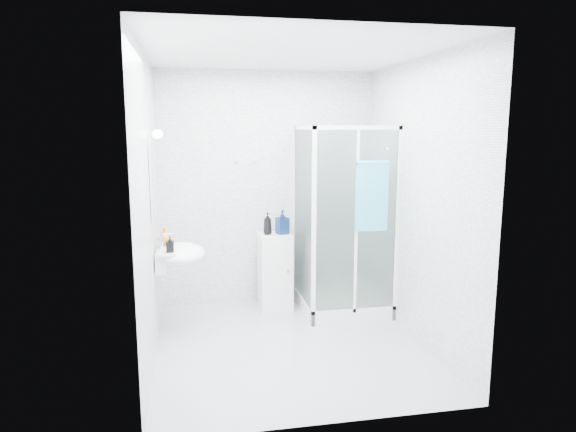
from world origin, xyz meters
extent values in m
cube|color=silver|center=(0.00, 0.00, 1.30)|extent=(2.40, 2.60, 2.60)
cube|color=#A9ABAE|center=(0.00, 0.00, 0.00)|extent=(2.40, 2.60, 0.01)
cube|color=white|center=(0.00, 0.00, 2.60)|extent=(2.40, 2.60, 0.01)
cube|color=white|center=(0.75, 0.85, 0.06)|extent=(0.90, 0.90, 0.12)
cube|color=white|center=(0.32, 0.85, 1.98)|extent=(0.04, 0.90, 0.04)
cube|color=white|center=(0.75, 0.42, 1.98)|extent=(0.90, 0.04, 0.04)
cube|color=white|center=(0.32, 0.42, 1.00)|extent=(0.04, 0.04, 2.00)
cube|color=white|center=(0.31, 0.85, 1.04)|extent=(0.02, 0.82, 1.84)
cube|color=white|center=(0.75, 0.41, 1.04)|extent=(0.82, 0.02, 1.84)
cube|color=white|center=(0.75, 0.42, 1.04)|extent=(0.03, 0.04, 1.84)
cylinder|color=silver|center=(0.75, 1.24, 1.35)|extent=(0.02, 0.02, 1.00)
cylinder|color=silver|center=(0.75, 1.21, 1.82)|extent=(0.09, 0.05, 0.09)
cylinder|color=silver|center=(0.80, 1.27, 1.05)|extent=(0.12, 0.04, 0.12)
cylinder|color=silver|center=(1.03, 0.38, 1.78)|extent=(0.03, 0.05, 0.03)
cube|color=white|center=(-1.14, 0.45, 0.75)|extent=(0.10, 0.40, 0.18)
ellipsoid|color=white|center=(-0.96, 0.45, 0.80)|extent=(0.46, 0.56, 0.20)
cube|color=white|center=(-1.08, 0.45, 0.85)|extent=(0.16, 0.50, 0.02)
cylinder|color=silver|center=(-1.14, 0.45, 0.93)|extent=(0.04, 0.04, 0.16)
cylinder|color=silver|center=(-1.09, 0.45, 0.99)|extent=(0.12, 0.02, 0.02)
cube|color=white|center=(-1.19, 0.45, 1.50)|extent=(0.02, 0.60, 0.70)
cylinder|color=silver|center=(-1.17, 0.29, 1.92)|extent=(0.05, 0.04, 0.04)
sphere|color=white|center=(-1.13, 0.29, 1.92)|extent=(0.08, 0.08, 0.08)
cylinder|color=silver|center=(-1.17, 0.61, 1.92)|extent=(0.05, 0.04, 0.04)
sphere|color=white|center=(-1.13, 0.61, 1.92)|extent=(0.08, 0.08, 0.08)
cylinder|color=silver|center=(-0.35, 1.27, 1.62)|extent=(0.02, 0.04, 0.02)
sphere|color=silver|center=(-0.35, 1.25, 1.62)|extent=(0.03, 0.03, 0.03)
cylinder|color=silver|center=(-0.15, 1.27, 1.62)|extent=(0.02, 0.04, 0.02)
sphere|color=silver|center=(-0.15, 1.25, 1.62)|extent=(0.03, 0.03, 0.03)
cube|color=white|center=(0.04, 1.04, 0.42)|extent=(0.35, 0.35, 0.84)
cube|color=white|center=(0.04, 0.87, 0.42)|extent=(0.31, 0.01, 0.71)
sphere|color=#D0601D|center=(0.15, 0.85, 0.46)|extent=(0.03, 0.03, 0.03)
cube|color=#35ABC9|center=(0.89, 0.36, 1.31)|extent=(0.33, 0.04, 0.67)
cylinder|color=#35ABC9|center=(0.89, 0.36, 1.64)|extent=(0.33, 0.05, 0.05)
imported|color=black|center=(-0.05, 1.03, 0.96)|extent=(0.11, 0.11, 0.24)
imported|color=#0B1B42|center=(0.12, 1.03, 0.97)|extent=(0.15, 0.15, 0.27)
imported|color=#C06516|center=(-1.11, 0.59, 0.95)|extent=(0.15, 0.15, 0.18)
imported|color=black|center=(-1.05, 0.29, 0.94)|extent=(0.07, 0.07, 0.15)
camera|label=1|loc=(-0.85, -4.37, 1.96)|focal=32.00mm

